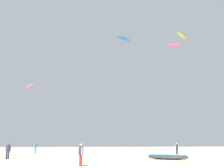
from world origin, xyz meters
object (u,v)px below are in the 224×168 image
at_px(person_midground, 8,150).
at_px(kite_aloft_5, 124,38).
at_px(person_left, 35,147).
at_px(kite_grounded_near, 168,157).
at_px(kite_aloft_1, 173,45).
at_px(kite_aloft_0, 182,36).
at_px(kite_aloft_4, 30,86).
at_px(person_right, 177,148).
at_px(person_foreground, 81,153).

bearing_deg(person_midground, kite_aloft_5, 138.97).
bearing_deg(person_left, kite_grounded_near, 141.51).
bearing_deg(person_left, kite_aloft_1, -149.51).
xyz_separation_m(person_midground, kite_aloft_0, (26.05, 15.95, 21.54)).
height_order(kite_grounded_near, kite_aloft_1, kite_aloft_1).
height_order(kite_aloft_1, kite_aloft_4, kite_aloft_1).
xyz_separation_m(kite_grounded_near, kite_aloft_1, (12.68, 29.86, 25.59)).
bearing_deg(person_midground, kite_aloft_1, 127.01).
xyz_separation_m(kite_aloft_1, kite_aloft_4, (-34.97, -1.73, -11.88)).
distance_m(person_midground, person_right, 21.40).
bearing_deg(kite_grounded_near, kite_aloft_0, 60.60).
height_order(person_foreground, kite_aloft_0, kite_aloft_0).
bearing_deg(kite_aloft_1, kite_aloft_0, -102.70).
bearing_deg(person_foreground, kite_aloft_1, 35.11).
relative_size(person_left, kite_grounded_near, 0.37).
xyz_separation_m(kite_aloft_1, kite_aloft_5, (-13.62, -5.38, -1.08)).
relative_size(person_foreground, person_right, 1.04).
bearing_deg(kite_aloft_5, kite_aloft_0, -32.32).
xyz_separation_m(kite_grounded_near, kite_aloft_5, (-0.94, 24.49, 24.50)).
xyz_separation_m(kite_grounded_near, kite_aloft_4, (-22.29, 28.14, 13.70)).
bearing_deg(kite_grounded_near, person_midground, 174.12).
bearing_deg(kite_aloft_1, person_right, -111.98).
height_order(kite_grounded_near, kite_aloft_5, kite_aloft_5).
bearing_deg(kite_aloft_1, kite_aloft_5, -158.45).
height_order(person_left, kite_aloft_0, kite_aloft_0).
bearing_deg(person_left, kite_aloft_0, -169.31).
bearing_deg(kite_aloft_0, person_midground, -148.52).
bearing_deg(kite_aloft_0, kite_aloft_1, 77.30).
bearing_deg(kite_grounded_near, person_right, 64.52).
bearing_deg(person_right, kite_aloft_4, -137.77).
distance_m(kite_grounded_near, kite_aloft_1, 41.32).
relative_size(person_left, kite_aloft_5, 0.42).
distance_m(kite_aloft_1, kite_aloft_5, 14.68).
xyz_separation_m(person_left, kite_grounded_near, (15.97, -12.13, -0.67)).
relative_size(person_left, kite_aloft_4, 0.38).
distance_m(kite_aloft_0, kite_aloft_1, 13.00).
relative_size(person_midground, kite_aloft_1, 0.39).
height_order(person_midground, kite_aloft_4, kite_aloft_4).
xyz_separation_m(person_midground, kite_aloft_1, (28.81, 28.20, 24.90)).
height_order(kite_aloft_4, kite_aloft_5, kite_aloft_5).
bearing_deg(person_midground, person_right, 101.61).
bearing_deg(person_foreground, kite_aloft_0, 27.54).
height_order(person_midground, kite_grounded_near, person_midground).
xyz_separation_m(person_left, person_right, (20.08, -3.51, -0.00)).
bearing_deg(kite_aloft_4, person_left, -68.45).
bearing_deg(kite_aloft_5, person_foreground, -103.82).
xyz_separation_m(person_foreground, kite_aloft_5, (7.38, 29.99, 23.80)).
bearing_deg(kite_aloft_1, kite_aloft_4, -177.17).
xyz_separation_m(person_foreground, person_right, (12.43, 14.13, -0.03)).
distance_m(person_midground, kite_aloft_1, 47.39).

